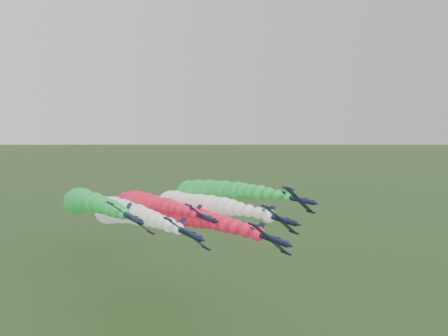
{
  "coord_description": "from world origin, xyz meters",
  "views": [
    {
      "loc": [
        -49.57,
        -61.61,
        61.55
      ],
      "look_at": [
        -3.64,
        8.94,
        51.81
      ],
      "focal_mm": 35.0,
      "sensor_mm": 36.0,
      "label": 1
    }
  ],
  "objects_px": {
    "jet_inner_right": "(183,204)",
    "jet_outer_right": "(203,191)",
    "jet_trail": "(136,203)",
    "jet_lead": "(168,214)",
    "jet_inner_left": "(116,211)",
    "jet_outer_left": "(82,201)"
  },
  "relations": [
    {
      "from": "jet_trail",
      "to": "jet_outer_left",
      "type": "bearing_deg",
      "value": -161.72
    },
    {
      "from": "jet_lead",
      "to": "jet_outer_right",
      "type": "distance_m",
      "value": 21.79
    },
    {
      "from": "jet_inner_left",
      "to": "jet_trail",
      "type": "distance_m",
      "value": 17.95
    },
    {
      "from": "jet_outer_right",
      "to": "jet_trail",
      "type": "height_order",
      "value": "jet_outer_right"
    },
    {
      "from": "jet_inner_left",
      "to": "jet_outer_left",
      "type": "height_order",
      "value": "jet_outer_left"
    },
    {
      "from": "jet_outer_right",
      "to": "jet_inner_right",
      "type": "bearing_deg",
      "value": -157.9
    },
    {
      "from": "jet_inner_right",
      "to": "jet_trail",
      "type": "relative_size",
      "value": 1.0
    },
    {
      "from": "jet_outer_right",
      "to": "jet_trail",
      "type": "relative_size",
      "value": 1.0
    },
    {
      "from": "jet_trail",
      "to": "jet_inner_right",
      "type": "bearing_deg",
      "value": -54.54
    },
    {
      "from": "jet_lead",
      "to": "jet_outer_right",
      "type": "relative_size",
      "value": 1.0
    },
    {
      "from": "jet_outer_left",
      "to": "jet_outer_right",
      "type": "bearing_deg",
      "value": -4.89
    },
    {
      "from": "jet_inner_left",
      "to": "jet_inner_right",
      "type": "xyz_separation_m",
      "value": [
        21.24,
        0.1,
        -0.27
      ]
    },
    {
      "from": "jet_lead",
      "to": "jet_trail",
      "type": "relative_size",
      "value": 1.0
    },
    {
      "from": "jet_inner_right",
      "to": "jet_outer_right",
      "type": "xyz_separation_m",
      "value": [
        9.85,
        4.0,
        2.42
      ]
    },
    {
      "from": "jet_inner_left",
      "to": "jet_outer_left",
      "type": "xyz_separation_m",
      "value": [
        -7.48,
        7.4,
        2.3
      ]
    },
    {
      "from": "jet_lead",
      "to": "jet_outer_left",
      "type": "distance_m",
      "value": 25.3
    },
    {
      "from": "jet_lead",
      "to": "jet_inner_right",
      "type": "xyz_separation_m",
      "value": [
        8.41,
        7.38,
        0.97
      ]
    },
    {
      "from": "jet_outer_left",
      "to": "jet_trail",
      "type": "height_order",
      "value": "jet_outer_left"
    },
    {
      "from": "jet_inner_right",
      "to": "jet_trail",
      "type": "height_order",
      "value": "jet_inner_right"
    },
    {
      "from": "jet_inner_left",
      "to": "jet_outer_right",
      "type": "height_order",
      "value": "jet_outer_right"
    },
    {
      "from": "jet_inner_left",
      "to": "jet_inner_right",
      "type": "relative_size",
      "value": 1.0
    },
    {
      "from": "jet_inner_right",
      "to": "jet_outer_right",
      "type": "bearing_deg",
      "value": 22.1
    }
  ]
}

